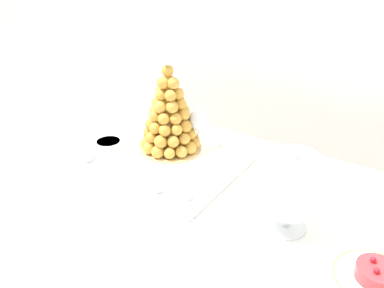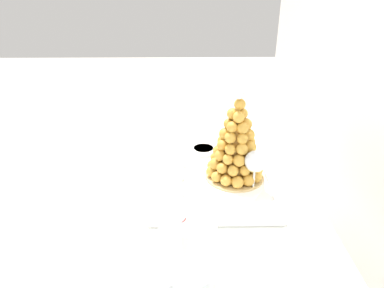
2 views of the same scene
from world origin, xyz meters
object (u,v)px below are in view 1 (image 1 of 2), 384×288
(croquembouche, at_px, (169,115))
(creme_brulee_ramekin, at_px, (109,143))
(fruit_tart_plate, at_px, (377,276))
(wine_glass, at_px, (199,122))
(dessert_cup_right, at_px, (185,190))
(serving_tray, at_px, (158,161))
(dessert_cup_mid_left, at_px, (109,162))
(dessert_cup_left, at_px, (86,153))
(dessert_cup_centre, at_px, (133,171))
(dessert_cup_mid_right, at_px, (155,181))
(macaron_goblet, at_px, (291,184))

(croquembouche, distance_m, creme_brulee_ramekin, 0.26)
(fruit_tart_plate, bearing_deg, wine_glass, 155.59)
(dessert_cup_right, bearing_deg, creme_brulee_ramekin, 165.03)
(serving_tray, distance_m, dessert_cup_mid_left, 0.17)
(dessert_cup_mid_left, distance_m, fruit_tart_plate, 0.84)
(dessert_cup_left, xyz_separation_m, dessert_cup_centre, (0.21, -0.00, -0.00))
(dessert_cup_mid_left, bearing_deg, croquembouche, 68.51)
(dessert_cup_right, bearing_deg, dessert_cup_centre, -179.72)
(dessert_cup_mid_right, bearing_deg, serving_tray, 125.98)
(macaron_goblet, relative_size, wine_glass, 1.42)
(dessert_cup_left, bearing_deg, wine_glass, 44.40)
(serving_tray, distance_m, dessert_cup_mid_right, 0.18)
(dessert_cup_mid_left, distance_m, dessert_cup_right, 0.30)
(wine_glass, bearing_deg, dessert_cup_mid_right, -84.31)
(dessert_cup_right, height_order, wine_glass, wine_glass)
(dessert_cup_left, bearing_deg, dessert_cup_mid_right, -2.28)
(dessert_cup_right, height_order, macaron_goblet, macaron_goblet)
(creme_brulee_ramekin, height_order, macaron_goblet, macaron_goblet)
(serving_tray, xyz_separation_m, macaron_goblet, (0.50, -0.09, 0.13))
(creme_brulee_ramekin, bearing_deg, dessert_cup_left, -88.56)
(fruit_tart_plate, distance_m, wine_glass, 0.74)
(serving_tray, relative_size, dessert_cup_mid_left, 8.82)
(dessert_cup_left, bearing_deg, dessert_cup_centre, -0.43)
(croquembouche, bearing_deg, dessert_cup_centre, -86.11)
(dessert_cup_mid_left, xyz_separation_m, dessert_cup_centre, (0.10, 0.00, -0.00))
(croquembouche, height_order, dessert_cup_mid_left, croquembouche)
(dessert_cup_left, height_order, dessert_cup_mid_right, dessert_cup_mid_right)
(serving_tray, xyz_separation_m, croquembouche, (-0.01, 0.09, 0.14))
(macaron_goblet, bearing_deg, wine_glass, 150.86)
(croquembouche, height_order, dessert_cup_centre, croquembouche)
(dessert_cup_centre, distance_m, dessert_cup_right, 0.20)
(dessert_cup_centre, relative_size, creme_brulee_ramekin, 0.57)
(dessert_cup_mid_left, bearing_deg, dessert_cup_right, 0.39)
(serving_tray, height_order, croquembouche, croquembouche)
(croquembouche, distance_m, wine_glass, 0.11)
(dessert_cup_mid_left, distance_m, dessert_cup_centre, 0.10)
(dessert_cup_left, relative_size, dessert_cup_mid_right, 0.84)
(croquembouche, relative_size, dessert_cup_left, 6.76)
(serving_tray, distance_m, fruit_tart_plate, 0.76)
(fruit_tart_plate, xyz_separation_m, wine_glass, (-0.67, 0.30, 0.10))
(dessert_cup_right, xyz_separation_m, wine_glass, (-0.13, 0.28, 0.08))
(dessert_cup_left, relative_size, creme_brulee_ramekin, 0.54)
(serving_tray, relative_size, fruit_tart_plate, 2.87)
(creme_brulee_ramekin, distance_m, wine_glass, 0.34)
(dessert_cup_left, bearing_deg, creme_brulee_ramekin, 91.44)
(dessert_cup_mid_right, bearing_deg, croquembouche, 116.07)
(dessert_cup_mid_right, height_order, fruit_tart_plate, dessert_cup_mid_right)
(dessert_cup_mid_right, relative_size, macaron_goblet, 0.28)
(dessert_cup_mid_left, height_order, fruit_tart_plate, dessert_cup_mid_left)
(creme_brulee_ramekin, relative_size, wine_glass, 0.60)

